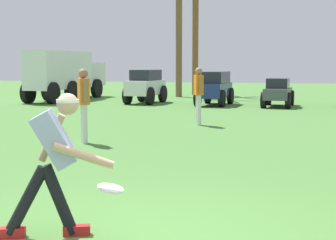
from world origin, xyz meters
The scene contains 10 objects.
frisbee_thrower centered at (-0.84, 0.07, 0.79)m, with size 1.15×0.50×1.39m.
frisbee_in_flight centered at (-0.26, 0.07, 0.51)m, with size 0.25×0.25×0.08m.
teammate_near_sideline centered at (-2.88, 5.60, 0.94)m, with size 0.35×0.45×1.56m.
teammate_midfield centered at (-1.12, 9.29, 0.94)m, with size 0.32×0.48×1.56m.
parked_car_slot_a centered at (-4.67, 16.39, 0.74)m, with size 1.37×2.43×1.40m.
parked_car_slot_b centered at (-1.69, 16.09, 0.72)m, with size 1.32×2.47×1.34m.
parked_car_slot_c centered at (0.80, 15.90, 0.56)m, with size 1.23×2.26×1.10m.
box_truck centered at (-8.71, 17.29, 1.23)m, with size 1.70×5.96×2.20m.
palm_tree_far_left centered at (-4.21, 20.70, 3.48)m, with size 3.09×3.05×5.90m.
palm_tree_left_of_centre centered at (-3.76, 22.72, 3.49)m, with size 3.32×3.00×5.82m.
Camera 1 is at (1.38, -4.38, 1.68)m, focal length 55.00 mm.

